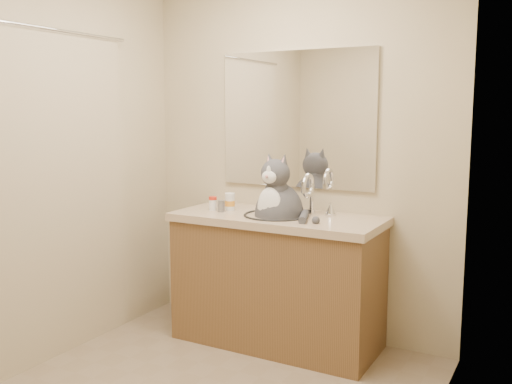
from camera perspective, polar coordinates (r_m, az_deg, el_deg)
room at (r=2.76m, az=-6.83°, el=1.68°), size 2.22×2.52×2.42m
vanity at (r=3.73m, az=2.15°, el=-8.47°), size 1.34×0.59×1.12m
mirror at (r=3.82m, az=4.06°, el=7.24°), size 1.10×0.02×0.90m
shower_curtain at (r=3.56m, az=-19.68°, el=-0.04°), size 0.02×1.30×1.93m
cat at (r=3.60m, az=2.25°, el=-1.81°), size 0.43×0.38×0.61m
pill_bottle_redcap at (r=3.81m, az=-4.34°, el=-1.14°), size 0.07×0.07×0.09m
pill_bottle_orange at (r=3.80m, az=-2.63°, el=-1.00°), size 0.08×0.08×0.11m
grey_canister at (r=3.74m, az=-3.50°, el=-1.42°), size 0.06×0.06×0.08m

